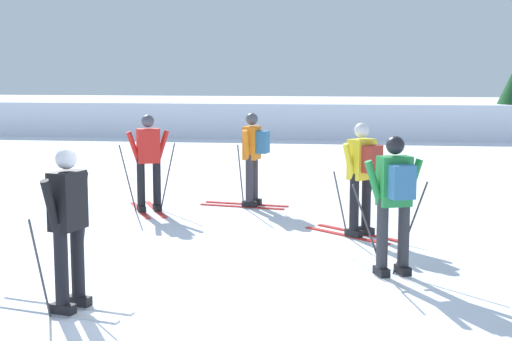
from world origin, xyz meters
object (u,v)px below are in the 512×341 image
object	(u,v)px
skier_yellow	(362,174)
skier_black	(68,225)
skier_orange	(253,155)
skier_red	(148,160)
skier_green	(395,199)

from	to	relation	value
skier_yellow	skier_black	distance (m)	4.95
skier_black	skier_orange	bearing A→B (deg)	80.16
skier_red	skier_yellow	bearing A→B (deg)	-22.05
skier_black	skier_green	bearing A→B (deg)	27.44
skier_green	skier_orange	size ratio (longest dim) A/B	1.00
skier_green	skier_orange	distance (m)	4.98
skier_yellow	skier_orange	world-z (taller)	same
skier_orange	skier_green	bearing A→B (deg)	-62.26
skier_green	skier_red	bearing A→B (deg)	137.99
skier_black	skier_orange	world-z (taller)	same
skier_yellow	skier_red	size ratio (longest dim) A/B	1.00
skier_red	skier_orange	bearing A→B (deg)	23.42
skier_orange	skier_red	distance (m)	1.90
skier_yellow	skier_orange	xyz separation A→B (m)	(-1.94, 2.25, 0.00)
skier_yellow	skier_green	world-z (taller)	same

